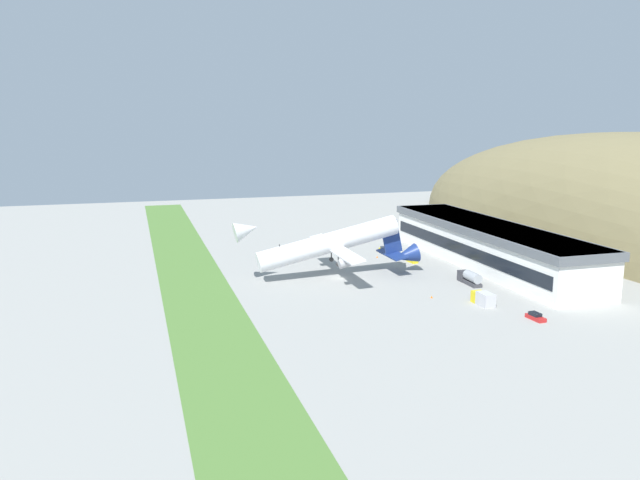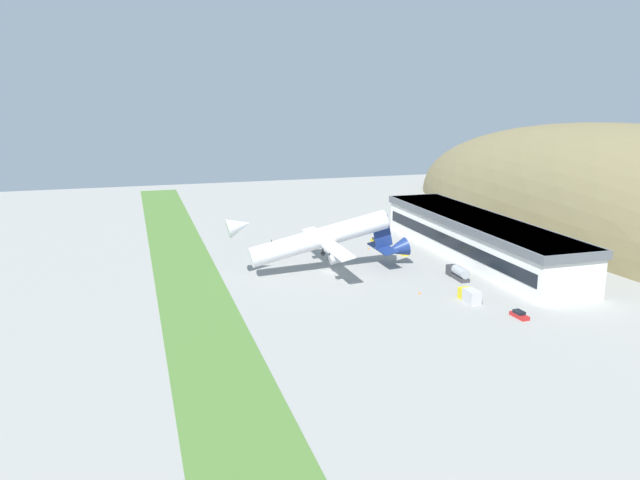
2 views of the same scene
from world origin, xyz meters
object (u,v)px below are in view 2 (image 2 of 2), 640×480
cargo_airplane (323,239)px  traffic_cone_1 (369,248)px  service_car_1 (376,241)px  terminal_building (477,235)px  box_truck (470,295)px  traffic_cone_0 (420,293)px  service_car_0 (403,252)px  service_car_2 (519,315)px  fuel_truck (458,273)px

cargo_airplane → traffic_cone_1: bearing=133.0°
service_car_1 → terminal_building: bearing=39.2°
box_truck → traffic_cone_0: box_truck is taller
cargo_airplane → service_car_0: (-10.03, 26.65, -7.91)m
service_car_1 → traffic_cone_0: service_car_1 is taller
service_car_2 → fuel_truck: bearing=176.7°
box_truck → service_car_2: bearing=21.1°
service_car_0 → service_car_2: bearing=1.8°
service_car_1 → service_car_0: bearing=7.7°
fuel_truck → service_car_2: bearing=-3.3°
service_car_2 → service_car_1: bearing=-176.9°
service_car_0 → service_car_2: 53.67m
service_car_2 → traffic_cone_0: 23.55m
cargo_airplane → fuel_truck: size_ratio=5.74×
cargo_airplane → traffic_cone_1: size_ratio=83.15×
cargo_airplane → traffic_cone_1: 28.03m
terminal_building → service_car_2: size_ratio=18.10×
cargo_airplane → fuel_truck: (15.52, 29.94, -7.07)m
terminal_building → traffic_cone_1: (-17.36, -24.98, -6.12)m
service_car_2 → traffic_cone_1: bearing=-171.9°
service_car_1 → traffic_cone_1: (7.10, -5.02, -0.34)m
cargo_airplane → service_car_2: cargo_airplane is taller
service_car_0 → traffic_cone_0: 35.55m
service_car_2 → box_truck: bearing=-158.9°
cargo_airplane → service_car_1: size_ratio=10.31×
terminal_building → fuel_truck: (16.42, -14.61, -4.89)m
terminal_building → cargo_airplane: size_ratio=1.70×
service_car_2 → fuel_truck: fuel_truck is taller
fuel_truck → box_truck: size_ratio=1.36×
traffic_cone_0 → service_car_0: bearing=162.0°
service_car_0 → fuel_truck: size_ratio=0.51×
traffic_cone_0 → traffic_cone_1: same height
terminal_building → service_car_0: bearing=-117.0°
traffic_cone_0 → traffic_cone_1: size_ratio=1.00×
box_truck → service_car_0: bearing=176.0°
traffic_cone_1 → fuel_truck: bearing=17.1°
service_car_0 → service_car_2: (53.64, 1.68, -0.09)m
cargo_airplane → service_car_0: size_ratio=11.21×
service_car_1 → traffic_cone_1: 8.70m
service_car_0 → box_truck: 41.90m
service_car_1 → box_truck: (57.14, -0.83, 0.76)m
service_car_0 → service_car_1: 15.48m
service_car_2 → traffic_cone_1: (-61.88, -8.76, -0.31)m
box_truck → fuel_truck: bearing=159.2°
cargo_airplane → service_car_1: 36.21m
service_car_2 → box_truck: (-11.85, -4.57, 0.80)m
terminal_building → cargo_airplane: 44.62m
cargo_airplane → traffic_cone_0: size_ratio=83.15×
service_car_0 → service_car_1: service_car_0 is taller
traffic_cone_1 → service_car_1: bearing=144.8°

